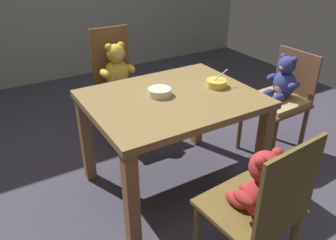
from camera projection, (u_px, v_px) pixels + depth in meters
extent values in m
cube|color=#403D4B|center=(171.00, 185.00, 2.50)|extent=(5.20, 5.20, 0.04)
cube|color=olive|center=(172.00, 99.00, 2.16)|extent=(1.07, 0.85, 0.04)
cube|color=brown|center=(132.00, 202.00, 1.83)|extent=(0.07, 0.07, 0.66)
cube|color=brown|center=(262.00, 152.00, 2.26)|extent=(0.07, 0.07, 0.66)
cube|color=brown|center=(86.00, 140.00, 2.40)|extent=(0.07, 0.07, 0.66)
cube|color=brown|center=(198.00, 109.00, 2.83)|extent=(0.07, 0.07, 0.66)
cube|color=brown|center=(248.00, 207.00, 1.64)|extent=(0.44, 0.42, 0.02)
cube|color=brown|center=(288.00, 191.00, 1.39)|extent=(0.38, 0.05, 0.43)
cylinder|color=brown|center=(243.00, 208.00, 1.95)|extent=(0.04, 0.04, 0.43)
cylinder|color=brown|center=(196.00, 235.00, 1.77)|extent=(0.04, 0.04, 0.43)
ellipsoid|color=#A52B2B|center=(262.00, 197.00, 1.53)|extent=(0.19, 0.17, 0.21)
ellipsoid|color=#D0B291|center=(254.00, 192.00, 1.57)|extent=(0.10, 0.06, 0.12)
sphere|color=#A52B2B|center=(265.00, 167.00, 1.46)|extent=(0.15, 0.15, 0.15)
ellipsoid|color=#D0B291|center=(256.00, 163.00, 1.51)|extent=(0.06, 0.06, 0.04)
sphere|color=#A52B2B|center=(277.00, 154.00, 1.46)|extent=(0.06, 0.06, 0.06)
sphere|color=#A52B2B|center=(261.00, 162.00, 1.40)|extent=(0.06, 0.06, 0.06)
ellipsoid|color=#A52B2B|center=(274.00, 181.00, 1.59)|extent=(0.07, 0.12, 0.06)
ellipsoid|color=#A52B2B|center=(244.00, 198.00, 1.48)|extent=(0.07, 0.12, 0.06)
ellipsoid|color=#A52B2B|center=(250.00, 192.00, 1.67)|extent=(0.07, 0.14, 0.06)
ellipsoid|color=#A52B2B|center=(236.00, 200.00, 1.62)|extent=(0.07, 0.14, 0.06)
cube|color=brown|center=(275.00, 104.00, 2.65)|extent=(0.43, 0.43, 0.02)
cube|color=brown|center=(296.00, 75.00, 2.65)|extent=(0.03, 0.38, 0.38)
cylinder|color=brown|center=(240.00, 126.00, 2.80)|extent=(0.04, 0.04, 0.43)
cylinder|color=brown|center=(273.00, 145.00, 2.55)|extent=(0.04, 0.04, 0.43)
cylinder|color=brown|center=(269.00, 115.00, 2.97)|extent=(0.04, 0.04, 0.43)
cylinder|color=brown|center=(303.00, 132.00, 2.71)|extent=(0.04, 0.04, 0.43)
cube|color=tan|center=(276.00, 100.00, 2.64)|extent=(0.39, 0.39, 0.04)
ellipsoid|color=navy|center=(284.00, 84.00, 2.61)|extent=(0.16, 0.19, 0.21)
ellipsoid|color=#D8BB8D|center=(280.00, 87.00, 2.59)|extent=(0.06, 0.10, 0.13)
sphere|color=navy|center=(287.00, 65.00, 2.53)|extent=(0.13, 0.13, 0.13)
ellipsoid|color=#D8BB8D|center=(282.00, 67.00, 2.52)|extent=(0.05, 0.06, 0.04)
sphere|color=navy|center=(284.00, 57.00, 2.55)|extent=(0.05, 0.05, 0.05)
sphere|color=navy|center=(294.00, 60.00, 2.48)|extent=(0.05, 0.05, 0.05)
ellipsoid|color=navy|center=(273.00, 77.00, 2.67)|extent=(0.12, 0.06, 0.06)
ellipsoid|color=navy|center=(294.00, 86.00, 2.51)|extent=(0.12, 0.06, 0.06)
ellipsoid|color=navy|center=(268.00, 93.00, 2.63)|extent=(0.14, 0.07, 0.06)
ellipsoid|color=navy|center=(278.00, 98.00, 2.56)|extent=(0.14, 0.07, 0.06)
cube|color=brown|center=(121.00, 90.00, 2.88)|extent=(0.37, 0.40, 0.02)
cube|color=brown|center=(110.00, 56.00, 2.90)|extent=(0.34, 0.02, 0.49)
cylinder|color=brown|center=(114.00, 126.00, 2.80)|extent=(0.04, 0.04, 0.43)
cylinder|color=brown|center=(147.00, 118.00, 2.93)|extent=(0.04, 0.04, 0.43)
cylinder|color=brown|center=(100.00, 110.00, 3.05)|extent=(0.04, 0.04, 0.43)
cylinder|color=brown|center=(130.00, 103.00, 3.19)|extent=(0.04, 0.04, 0.43)
ellipsoid|color=gold|center=(117.00, 73.00, 2.87)|extent=(0.21, 0.18, 0.24)
ellipsoid|color=beige|center=(120.00, 77.00, 2.84)|extent=(0.11, 0.06, 0.14)
sphere|color=gold|center=(116.00, 53.00, 2.78)|extent=(0.15, 0.15, 0.15)
ellipsoid|color=beige|center=(118.00, 57.00, 2.74)|extent=(0.06, 0.05, 0.05)
sphere|color=gold|center=(108.00, 47.00, 2.74)|extent=(0.06, 0.06, 0.06)
sphere|color=gold|center=(121.00, 45.00, 2.78)|extent=(0.06, 0.06, 0.06)
ellipsoid|color=gold|center=(105.00, 73.00, 2.79)|extent=(0.07, 0.14, 0.07)
ellipsoid|color=gold|center=(130.00, 69.00, 2.89)|extent=(0.07, 0.14, 0.07)
ellipsoid|color=gold|center=(117.00, 89.00, 2.79)|extent=(0.07, 0.16, 0.07)
ellipsoid|color=gold|center=(130.00, 86.00, 2.84)|extent=(0.07, 0.16, 0.07)
cylinder|color=yellow|center=(216.00, 83.00, 2.28)|extent=(0.14, 0.14, 0.05)
cylinder|color=yellow|center=(216.00, 86.00, 2.29)|extent=(0.08, 0.08, 0.01)
cylinder|color=beige|center=(217.00, 81.00, 2.27)|extent=(0.11, 0.11, 0.01)
cylinder|color=#BCBCC1|center=(221.00, 75.00, 2.26)|extent=(0.10, 0.02, 0.07)
ellipsoid|color=#BCBCC1|center=(215.00, 81.00, 2.27)|extent=(0.03, 0.03, 0.01)
cylinder|color=silver|center=(160.00, 92.00, 2.15)|extent=(0.15, 0.15, 0.05)
cylinder|color=silver|center=(160.00, 95.00, 2.16)|extent=(0.08, 0.08, 0.01)
cylinder|color=beige|center=(160.00, 89.00, 2.14)|extent=(0.12, 0.12, 0.01)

